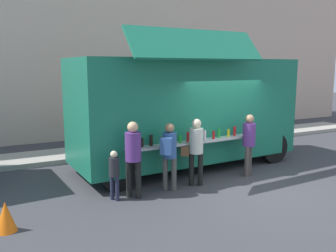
{
  "coord_description": "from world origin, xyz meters",
  "views": [
    {
      "loc": [
        -5.66,
        -6.45,
        2.84
      ],
      "look_at": [
        -1.33,
        1.88,
        1.3
      ],
      "focal_mm": 38.24,
      "sensor_mm": 36.0,
      "label": 1
    }
  ],
  "objects": [
    {
      "name": "trash_bin",
      "position": [
        3.3,
        4.58,
        0.44
      ],
      "size": [
        0.6,
        0.6,
        0.88
      ],
      "primitive_type": "cylinder",
      "color": "#2F6339",
      "rests_on": "ground"
    },
    {
      "name": "child_near_queue",
      "position": [
        -3.28,
        0.64,
        0.65
      ],
      "size": [
        0.22,
        0.22,
        1.1
      ],
      "rotation": [
        0.0,
        0.0,
        0.54
      ],
      "color": "#1E2337",
      "rests_on": "ground"
    },
    {
      "name": "customer_front_ordering",
      "position": [
        -1.21,
        0.68,
        0.97
      ],
      "size": [
        0.51,
        0.42,
        1.64
      ],
      "rotation": [
        0.0,
        0.0,
        0.99
      ],
      "color": "black",
      "rests_on": "ground"
    },
    {
      "name": "customer_mid_with_backpack",
      "position": [
        -1.95,
        0.64,
        0.97
      ],
      "size": [
        0.49,
        0.49,
        1.59
      ],
      "rotation": [
        0.0,
        0.0,
        0.81
      ],
      "color": "#494843",
      "rests_on": "ground"
    },
    {
      "name": "customer_extra_browsing",
      "position": [
        0.45,
        0.71,
        0.98
      ],
      "size": [
        0.33,
        0.33,
        1.64
      ],
      "rotation": [
        0.0,
        0.0,
        2.16
      ],
      "color": "#4C443F",
      "rests_on": "ground"
    },
    {
      "name": "building_behind",
      "position": [
        -3.53,
        8.78,
        4.74
      ],
      "size": [
        32.0,
        2.4,
        9.49
      ],
      "primitive_type": "cube",
      "color": "beige",
      "rests_on": "ground"
    },
    {
      "name": "food_truck_main",
      "position": [
        -0.53,
        2.26,
        1.67
      ],
      "size": [
        6.49,
        3.13,
        3.75
      ],
      "rotation": [
        0.0,
        0.0,
        0.04
      ],
      "color": "#197052",
      "rests_on": "ground"
    },
    {
      "name": "traffic_cone_orange",
      "position": [
        -5.46,
        0.08,
        0.28
      ],
      "size": [
        0.36,
        0.36,
        0.55
      ],
      "primitive_type": "cone",
      "color": "orange",
      "rests_on": "ground"
    },
    {
      "name": "ground_plane",
      "position": [
        0.0,
        0.0,
        0.0
      ],
      "size": [
        60.0,
        60.0,
        0.0
      ],
      "primitive_type": "plane",
      "color": "#38383D"
    },
    {
      "name": "curb_strip",
      "position": [
        -4.53,
        4.88,
        0.07
      ],
      "size": [
        28.0,
        1.6,
        0.15
      ],
      "primitive_type": "cube",
      "color": "#9E998E",
      "rests_on": "ground"
    },
    {
      "name": "customer_rear_waiting",
      "position": [
        -2.85,
        0.6,
        1.01
      ],
      "size": [
        0.35,
        0.35,
        1.7
      ],
      "rotation": [
        0.0,
        0.0,
        0.77
      ],
      "color": "black",
      "rests_on": "ground"
    }
  ]
}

